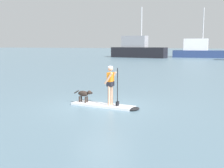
{
  "coord_description": "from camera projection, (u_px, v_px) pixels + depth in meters",
  "views": [
    {
      "loc": [
        5.82,
        -11.49,
        2.78
      ],
      "look_at": [
        0.0,
        1.0,
        0.9
      ],
      "focal_mm": 46.5,
      "sensor_mm": 36.0,
      "label": 1
    }
  ],
  "objects": [
    {
      "name": "moored_boat_far_starboard",
      "position": [
        137.0,
        49.0,
        62.25
      ],
      "size": [
        12.24,
        3.56,
        10.64
      ],
      "color": "black",
      "rests_on": "ground_plane"
    },
    {
      "name": "moored_boat_outer",
      "position": [
        198.0,
        51.0,
        62.37
      ],
      "size": [
        11.28,
        3.75,
        10.48
      ],
      "color": "navy",
      "rests_on": "ground_plane"
    },
    {
      "name": "paddleboard",
      "position": [
        107.0,
        106.0,
        13.02
      ],
      "size": [
        3.28,
        0.88,
        0.1
      ],
      "color": "silver",
      "rests_on": "ground_plane"
    },
    {
      "name": "dog",
      "position": [
        84.0,
        94.0,
        13.52
      ],
      "size": [
        1.02,
        0.25,
        0.58
      ],
      "color": "#2D231E",
      "rests_on": "paddleboard"
    },
    {
      "name": "person_paddler",
      "position": [
        111.0,
        82.0,
        12.79
      ],
      "size": [
        0.61,
        0.49,
        1.75
      ],
      "color": "tan",
      "rests_on": "paddleboard"
    },
    {
      "name": "ground_plane",
      "position": [
        103.0,
        106.0,
        13.13
      ],
      "size": [
        400.0,
        400.0,
        0.0
      ],
      "primitive_type": "plane",
      "color": "slate"
    }
  ]
}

